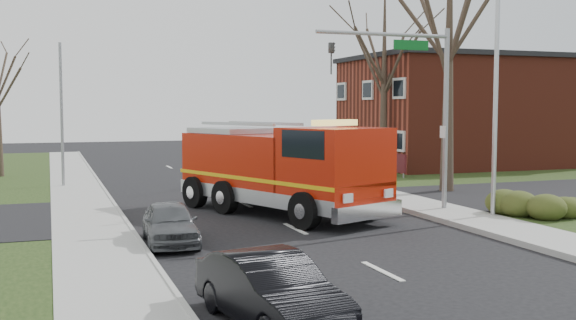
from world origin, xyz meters
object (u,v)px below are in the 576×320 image
object	(u,v)px
fire_engine	(281,171)
parked_car_maroon	(170,223)
traffic_signal_mast	(416,85)
parked_car_gray	(270,290)

from	to	relation	value
fire_engine	parked_car_maroon	world-z (taller)	fire_engine
traffic_signal_mast	fire_engine	bearing A→B (deg)	162.71
traffic_signal_mast	parked_car_maroon	distance (m)	10.57
traffic_signal_mast	parked_car_gray	world-z (taller)	traffic_signal_mast
traffic_signal_mast	parked_car_gray	size ratio (longest dim) A/B	1.72
fire_engine	parked_car_maroon	bearing A→B (deg)	-161.42
traffic_signal_mast	parked_car_maroon	size ratio (longest dim) A/B	1.90
parked_car_maroon	traffic_signal_mast	bearing A→B (deg)	18.93
traffic_signal_mast	parked_car_gray	xyz separation A→B (m)	(-8.96, -10.41, -4.06)
parked_car_gray	parked_car_maroon	bearing A→B (deg)	83.93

